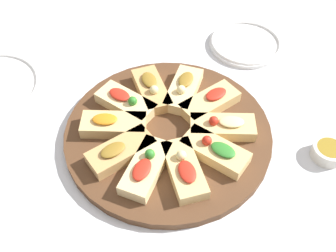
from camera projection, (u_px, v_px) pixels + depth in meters
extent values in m
plane|color=silver|center=(168.00, 136.00, 0.84)|extent=(3.00, 3.00, 0.00)
cylinder|color=#51331E|center=(168.00, 133.00, 0.83)|extent=(0.44, 0.44, 0.02)
cube|color=#E5C689|center=(184.00, 90.00, 0.89)|extent=(0.08, 0.14, 0.03)
ellipsoid|color=olive|center=(186.00, 79.00, 0.88)|extent=(0.04, 0.06, 0.01)
sphere|color=beige|center=(181.00, 90.00, 0.86)|extent=(0.02, 0.02, 0.02)
cube|color=tan|center=(152.00, 90.00, 0.89)|extent=(0.11, 0.15, 0.03)
ellipsoid|color=olive|center=(149.00, 80.00, 0.88)|extent=(0.05, 0.06, 0.01)
sphere|color=beige|center=(154.00, 90.00, 0.86)|extent=(0.02, 0.02, 0.02)
cube|color=#E5C689|center=(126.00, 103.00, 0.86)|extent=(0.15, 0.11, 0.03)
ellipsoid|color=red|center=(119.00, 94.00, 0.85)|extent=(0.06, 0.05, 0.01)
sphere|color=#2D7A28|center=(133.00, 101.00, 0.84)|extent=(0.02, 0.02, 0.02)
cube|color=#DBB775|center=(114.00, 125.00, 0.82)|extent=(0.14, 0.07, 0.03)
ellipsoid|color=orange|center=(105.00, 119.00, 0.80)|extent=(0.05, 0.04, 0.01)
cube|color=tan|center=(121.00, 151.00, 0.77)|extent=(0.14, 0.13, 0.03)
ellipsoid|color=olive|center=(113.00, 150.00, 0.75)|extent=(0.06, 0.06, 0.01)
cube|color=#E5C689|center=(146.00, 168.00, 0.75)|extent=(0.09, 0.14, 0.03)
ellipsoid|color=red|center=(142.00, 169.00, 0.72)|extent=(0.04, 0.06, 0.01)
sphere|color=#2D7A28|center=(150.00, 154.00, 0.74)|extent=(0.02, 0.02, 0.02)
cube|color=#DBB775|center=(184.00, 170.00, 0.74)|extent=(0.11, 0.15, 0.03)
ellipsoid|color=red|center=(187.00, 171.00, 0.72)|extent=(0.05, 0.06, 0.01)
sphere|color=beige|center=(181.00, 155.00, 0.74)|extent=(0.02, 0.02, 0.02)
cube|color=#DBB775|center=(215.00, 151.00, 0.77)|extent=(0.15, 0.11, 0.03)
ellipsoid|color=#2D7A28|center=(223.00, 150.00, 0.75)|extent=(0.06, 0.05, 0.01)
sphere|color=red|center=(207.00, 141.00, 0.77)|extent=(0.02, 0.02, 0.02)
cube|color=#DBB775|center=(223.00, 127.00, 0.81)|extent=(0.14, 0.07, 0.03)
ellipsoid|color=beige|center=(232.00, 122.00, 0.80)|extent=(0.05, 0.04, 0.01)
sphere|color=red|center=(214.00, 121.00, 0.80)|extent=(0.02, 0.02, 0.02)
cube|color=#DBB775|center=(210.00, 103.00, 0.86)|extent=(0.14, 0.13, 0.03)
ellipsoid|color=red|center=(216.00, 94.00, 0.85)|extent=(0.06, 0.06, 0.01)
cylinder|color=white|center=(245.00, 44.00, 1.04)|extent=(0.19, 0.19, 0.01)
torus|color=white|center=(246.00, 42.00, 1.03)|extent=(0.18, 0.18, 0.01)
cylinder|color=silver|center=(328.00, 152.00, 0.80)|extent=(0.07, 0.07, 0.03)
cylinder|color=olive|center=(330.00, 148.00, 0.79)|extent=(0.05, 0.05, 0.00)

